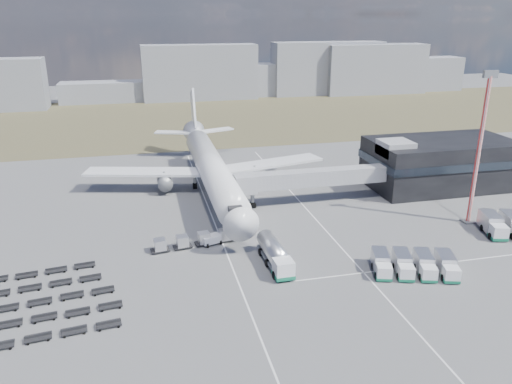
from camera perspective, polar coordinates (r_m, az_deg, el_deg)
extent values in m
plane|color=#565659|center=(75.77, -1.52, -7.71)|extent=(420.00, 420.00, 0.00)
cube|color=#463F2A|center=(179.84, -8.80, 8.27)|extent=(420.00, 90.00, 0.01)
cube|color=silver|center=(79.84, -3.68, -6.24)|extent=(0.25, 110.00, 0.01)
cube|color=silver|center=(84.34, 8.51, -4.96)|extent=(0.25, 110.00, 0.01)
cube|color=silver|center=(77.78, 18.29, -8.02)|extent=(40.00, 0.25, 0.01)
cube|color=black|center=(112.95, 20.35, 3.10)|extent=(30.00, 16.00, 10.00)
cube|color=#262D38|center=(112.64, 20.42, 3.69)|extent=(30.40, 16.40, 1.60)
cube|color=#939399|center=(104.02, 15.67, 4.84)|extent=(6.00, 6.00, 3.00)
cube|color=#939399|center=(96.70, 6.48, 1.63)|extent=(29.80, 3.00, 3.00)
cube|color=#939399|center=(92.72, -1.24, 0.96)|extent=(4.00, 3.60, 3.40)
cylinder|color=slate|center=(94.33, -0.41, -0.34)|extent=(0.70, 0.70, 5.10)
cylinder|color=black|center=(95.07, -0.40, -1.53)|extent=(1.40, 0.90, 1.40)
cylinder|color=white|center=(101.27, -5.04, 2.63)|extent=(5.60, 48.00, 5.60)
cone|color=white|center=(76.64, -2.10, -3.01)|extent=(5.60, 5.00, 5.60)
cone|color=white|center=(127.92, -6.92, 6.55)|extent=(5.60, 8.00, 5.60)
cube|color=black|center=(78.16, -2.39, -1.92)|extent=(2.20, 2.00, 0.80)
cube|color=white|center=(105.50, -12.43, 2.26)|extent=(25.59, 11.38, 0.50)
cube|color=white|center=(108.77, 1.38, 3.25)|extent=(25.59, 11.38, 0.50)
cylinder|color=slate|center=(104.18, -10.41, 1.20)|extent=(3.00, 5.00, 3.00)
cylinder|color=slate|center=(106.61, -0.17, 1.96)|extent=(3.00, 5.00, 3.00)
cube|color=white|center=(129.32, -9.47, 6.75)|extent=(9.49, 5.63, 0.35)
cube|color=white|center=(130.46, -4.61, 7.06)|extent=(9.49, 5.63, 0.35)
cube|color=white|center=(129.70, -7.18, 9.29)|extent=(0.50, 9.06, 11.45)
cylinder|color=slate|center=(83.21, -2.81, -4.16)|extent=(0.50, 0.50, 2.50)
cylinder|color=slate|center=(105.92, -7.00, 1.03)|extent=(0.60, 0.60, 2.50)
cylinder|color=slate|center=(106.73, -3.59, 1.29)|extent=(0.60, 0.60, 2.50)
cylinder|color=black|center=(83.51, -2.80, -4.63)|extent=(0.50, 1.20, 1.20)
cube|color=gray|center=(214.73, -25.63, 11.04)|extent=(20.43, 12.00, 19.22)
cube|color=gray|center=(221.65, -15.20, 11.04)|extent=(48.96, 12.00, 8.29)
cube|color=gray|center=(219.71, -6.43, 13.43)|extent=(48.26, 12.00, 22.84)
cube|color=gray|center=(229.39, 0.02, 12.70)|extent=(30.34, 12.00, 13.97)
cube|color=gray|center=(236.31, 8.17, 13.83)|extent=(50.88, 12.00, 23.15)
cube|color=gray|center=(241.79, 13.40, 13.50)|extent=(47.22, 12.00, 22.03)
cube|color=gray|center=(261.87, 19.71, 12.62)|extent=(23.67, 12.00, 15.48)
cube|color=white|center=(70.02, 3.16, -8.72)|extent=(2.69, 2.69, 2.51)
cube|color=#136E4C|center=(70.49, 3.15, -9.42)|extent=(2.80, 2.80, 0.55)
cylinder|color=silver|center=(74.33, 1.90, -6.49)|extent=(2.95, 8.26, 2.73)
cube|color=slate|center=(74.89, 1.89, -7.36)|extent=(2.84, 8.26, 0.38)
cylinder|color=black|center=(73.63, 2.25, -8.10)|extent=(2.87, 1.28, 1.20)
cube|color=white|center=(80.54, -5.08, -5.45)|extent=(3.75, 2.82, 1.50)
cube|color=white|center=(111.41, 1.68, 2.27)|extent=(3.83, 6.19, 2.69)
cube|color=#136E4C|center=(111.74, 1.67, 1.73)|extent=(3.95, 6.31, 0.43)
cube|color=white|center=(72.14, 14.39, -8.83)|extent=(2.55, 2.49, 1.97)
cube|color=#136E4C|center=(72.50, 14.34, -9.36)|extent=(2.66, 2.61, 0.40)
cube|color=silver|center=(74.71, 14.00, -7.45)|extent=(3.27, 4.58, 2.33)
cube|color=white|center=(72.77, 16.78, -8.81)|extent=(2.55, 2.49, 1.97)
cube|color=#136E4C|center=(73.13, 16.72, -9.33)|extent=(2.66, 2.61, 0.40)
cube|color=silver|center=(75.32, 16.31, -7.44)|extent=(3.27, 4.58, 2.33)
cube|color=white|center=(73.53, 19.12, -8.77)|extent=(2.55, 2.49, 1.97)
cube|color=#136E4C|center=(73.88, 19.05, -9.29)|extent=(2.66, 2.61, 0.40)
cube|color=silver|center=(76.05, 18.57, -7.42)|extent=(3.27, 4.58, 2.33)
cube|color=white|center=(74.40, 21.41, -8.72)|extent=(2.55, 2.49, 1.97)
cube|color=#136E4C|center=(74.75, 21.34, -9.24)|extent=(2.66, 2.61, 0.40)
cube|color=silver|center=(76.89, 20.78, -7.39)|extent=(3.27, 4.58, 2.33)
cube|color=white|center=(90.52, 25.99, -4.14)|extent=(2.94, 2.86, 2.31)
cube|color=#136E4C|center=(90.85, 25.91, -4.66)|extent=(3.07, 2.99, 0.47)
cube|color=silver|center=(93.46, 25.18, -3.01)|extent=(3.71, 5.32, 2.73)
cube|color=silver|center=(94.92, 27.16, -2.99)|extent=(3.71, 5.32, 2.73)
cube|color=black|center=(79.28, -10.89, -6.51)|extent=(3.08, 2.14, 0.20)
cube|color=silver|center=(78.88, -10.94, -5.90)|extent=(1.99, 1.99, 1.66)
cube|color=black|center=(79.85, -8.39, -6.16)|extent=(3.08, 2.14, 0.20)
cube|color=silver|center=(79.45, -8.42, -5.55)|extent=(1.99, 1.99, 1.66)
cube|color=black|center=(80.58, -5.93, -5.80)|extent=(3.08, 2.14, 0.20)
cube|color=silver|center=(80.18, -5.96, -5.19)|extent=(1.99, 1.99, 1.66)
cube|color=black|center=(81.45, -3.53, -5.44)|extent=(3.08, 2.14, 0.20)
cube|color=silver|center=(81.05, -3.54, -4.83)|extent=(1.99, 1.99, 1.66)
cube|color=black|center=(63.97, -25.44, -15.12)|extent=(23.23, 4.43, 0.70)
cube|color=black|center=(67.39, -25.23, -13.22)|extent=(23.23, 4.43, 0.70)
cube|color=black|center=(70.88, -25.04, -11.50)|extent=(23.23, 4.43, 0.70)
cube|color=black|center=(74.43, -24.87, -9.94)|extent=(19.39, 3.93, 0.70)
cube|color=black|center=(78.03, -24.72, -8.52)|extent=(19.39, 3.93, 0.70)
cylinder|color=red|center=(92.45, 24.08, 4.11)|extent=(0.71, 0.71, 25.46)
cube|color=slate|center=(90.22, 25.24, 12.09)|extent=(2.48, 0.78, 1.22)
cube|color=#565659|center=(96.24, 23.05, -3.11)|extent=(2.04, 2.04, 0.31)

